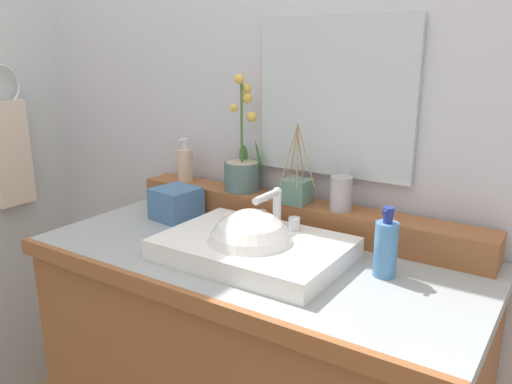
% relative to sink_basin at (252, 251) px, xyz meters
% --- Properties ---
extents(wall_back, '(3.18, 0.20, 2.73)m').
position_rel_sink_basin_xyz_m(wall_back, '(-0.02, 0.45, 0.44)').
color(wall_back, silver).
rests_on(wall_back, ground).
extents(back_ledge, '(1.15, 0.11, 0.09)m').
position_rel_sink_basin_xyz_m(back_ledge, '(-0.02, 0.27, 0.02)').
color(back_ledge, brown).
rests_on(back_ledge, vanity_cabinet).
extents(sink_basin, '(0.48, 0.34, 0.27)m').
position_rel_sink_basin_xyz_m(sink_basin, '(0.00, 0.00, 0.00)').
color(sink_basin, white).
rests_on(sink_basin, vanity_cabinet).
extents(soap_bar, '(0.07, 0.04, 0.02)m').
position_rel_sink_basin_xyz_m(soap_bar, '(-0.13, 0.10, 0.04)').
color(soap_bar, silver).
rests_on(soap_bar, sink_basin).
extents(potted_plant, '(0.12, 0.12, 0.37)m').
position_rel_sink_basin_xyz_m(potted_plant, '(-0.22, 0.28, 0.14)').
color(potted_plant, '#4E6866').
rests_on(potted_plant, back_ledge).
extents(soap_dispenser, '(0.05, 0.06, 0.15)m').
position_rel_sink_basin_xyz_m(soap_dispenser, '(-0.46, 0.27, 0.13)').
color(soap_dispenser, beige).
rests_on(soap_dispenser, back_ledge).
extents(tumbler_cup, '(0.06, 0.06, 0.10)m').
position_rel_sink_basin_xyz_m(tumbler_cup, '(0.13, 0.26, 0.11)').
color(tumbler_cup, '#A1989D').
rests_on(tumbler_cup, back_ledge).
extents(reed_diffuser, '(0.11, 0.10, 0.24)m').
position_rel_sink_basin_xyz_m(reed_diffuser, '(-0.01, 0.25, 0.10)').
color(reed_diffuser, slate).
rests_on(reed_diffuser, back_ledge).
extents(lotion_bottle, '(0.06, 0.06, 0.17)m').
position_rel_sink_basin_xyz_m(lotion_bottle, '(0.33, 0.09, 0.05)').
color(lotion_bottle, '#4880B6').
rests_on(lotion_bottle, vanity_cabinet).
extents(tissue_box, '(0.15, 0.15, 0.10)m').
position_rel_sink_basin_xyz_m(tissue_box, '(-0.39, 0.14, 0.03)').
color(tissue_box, '#456D9C').
rests_on(tissue_box, vanity_cabinet).
extents(mirror, '(0.48, 0.02, 0.45)m').
position_rel_sink_basin_xyz_m(mirror, '(0.06, 0.34, 0.37)').
color(mirror, silver).
extents(towel_ring, '(0.01, 0.16, 0.16)m').
position_rel_sink_basin_xyz_m(towel_ring, '(-1.18, 0.07, 0.37)').
color(towel_ring, silver).
extents(hand_towel, '(0.02, 0.15, 0.41)m').
position_rel_sink_basin_xyz_m(hand_towel, '(-1.16, 0.07, 0.11)').
color(hand_towel, beige).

